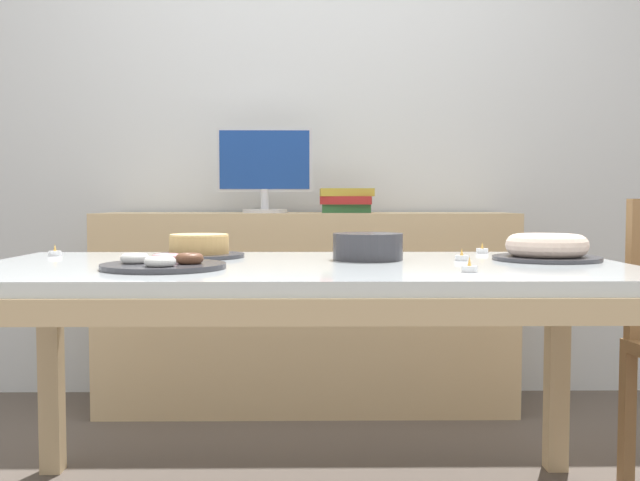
{
  "coord_description": "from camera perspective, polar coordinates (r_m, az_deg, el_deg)",
  "views": [
    {
      "loc": [
        0.02,
        -2.01,
        0.93
      ],
      "look_at": [
        0.05,
        0.09,
        0.82
      ],
      "focal_mm": 40.0,
      "sensor_mm": 36.0,
      "label": 1
    }
  ],
  "objects": [
    {
      "name": "computer_monitor",
      "position": [
        3.2,
        -4.45,
        5.62
      ],
      "size": [
        0.42,
        0.2,
        0.38
      ],
      "color": "silver",
      "rests_on": "sideboard"
    },
    {
      "name": "tealight_right_edge",
      "position": [
        2.48,
        12.84,
        -0.76
      ],
      "size": [
        0.04,
        0.04,
        0.04
      ],
      "color": "silver",
      "rests_on": "dining_table"
    },
    {
      "name": "cake_golden_bundt",
      "position": [
        2.23,
        17.68,
        -0.6
      ],
      "size": [
        0.32,
        0.32,
        0.08
      ],
      "color": "#333338",
      "rests_on": "dining_table"
    },
    {
      "name": "tealight_left_edge",
      "position": [
        2.15,
        11.27,
        -1.32
      ],
      "size": [
        0.04,
        0.04,
        0.04
      ],
      "color": "silver",
      "rests_on": "dining_table"
    },
    {
      "name": "book_stack",
      "position": [
        3.2,
        2.14,
        3.25
      ],
      "size": [
        0.24,
        0.2,
        0.11
      ],
      "color": "#2D6638",
      "rests_on": "sideboard"
    },
    {
      "name": "pastry_platter",
      "position": [
        1.9,
        -12.42,
        -1.86
      ],
      "size": [
        0.32,
        0.32,
        0.04
      ],
      "color": "#333338",
      "rests_on": "dining_table"
    },
    {
      "name": "cake_chocolate_round",
      "position": [
        2.26,
        -9.63,
        -0.56
      ],
      "size": [
        0.28,
        0.28,
        0.07
      ],
      "color": "#333338",
      "rests_on": "dining_table"
    },
    {
      "name": "dining_table",
      "position": [
        2.02,
        -1.32,
        -4.19
      ],
      "size": [
        1.87,
        0.95,
        0.76
      ],
      "color": "silver",
      "rests_on": "ground"
    },
    {
      "name": "tealight_near_cakes",
      "position": [
        2.45,
        -20.44,
        -0.92
      ],
      "size": [
        0.04,
        0.04,
        0.04
      ],
      "color": "silver",
      "rests_on": "dining_table"
    },
    {
      "name": "tealight_near_front",
      "position": [
        1.8,
        11.86,
        -2.18
      ],
      "size": [
        0.04,
        0.04,
        0.04
      ],
      "color": "silver",
      "rests_on": "dining_table"
    },
    {
      "name": "sideboard",
      "position": [
        3.23,
        -1.08,
        -5.59
      ],
      "size": [
        1.83,
        0.44,
        0.88
      ],
      "color": "#D1B284",
      "rests_on": "ground"
    },
    {
      "name": "wall_back",
      "position": [
        3.51,
        -1.06,
        9.17
      ],
      "size": [
        8.0,
        0.1,
        2.6
      ],
      "primitive_type": "cube",
      "color": "silver",
      "rests_on": "ground"
    },
    {
      "name": "plate_stack",
      "position": [
        2.14,
        3.85,
        -0.49
      ],
      "size": [
        0.21,
        0.21,
        0.08
      ],
      "color": "#333338",
      "rests_on": "dining_table"
    }
  ]
}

